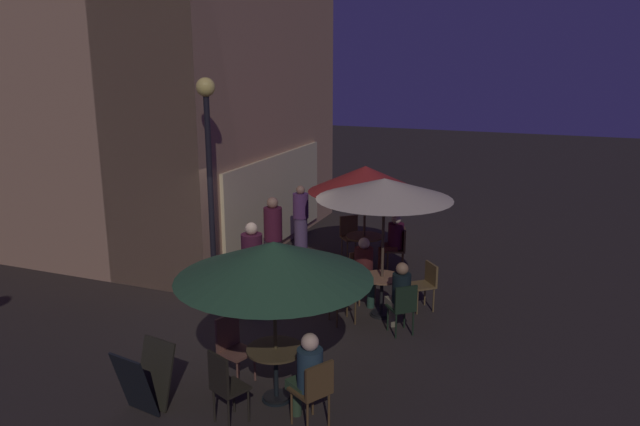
{
  "coord_description": "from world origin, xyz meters",
  "views": [
    {
      "loc": [
        -8.52,
        -4.88,
        4.53
      ],
      "look_at": [
        2.13,
        -0.71,
        1.56
      ],
      "focal_mm": 34.11,
      "sensor_mm": 36.0,
      "label": 1
    }
  ],
  "objects": [
    {
      "name": "patio_umbrella_1",
      "position": [
        -1.88,
        -1.65,
        1.99
      ],
      "size": [
        2.57,
        2.57,
        2.24
      ],
      "color": "black",
      "rests_on": "ground"
    },
    {
      "name": "street_lamp_near_corner",
      "position": [
        0.41,
        0.67,
        2.92
      ],
      "size": [
        0.32,
        0.32,
        4.18
      ],
      "color": "black",
      "rests_on": "ground"
    },
    {
      "name": "ground_plane",
      "position": [
        0.0,
        0.0,
        0.0
      ],
      "size": [
        60.0,
        60.0,
        0.0
      ],
      "primitive_type": "plane",
      "color": "#2D2520"
    },
    {
      "name": "patron_seated_3",
      "position": [
        3.76,
        -1.78,
        0.69
      ],
      "size": [
        0.43,
        0.53,
        1.23
      ],
      "rotation": [
        0.0,
        0.0,
        1.87
      ],
      "color": "#552219",
      "rests_on": "ground"
    },
    {
      "name": "cafe_chair_4",
      "position": [
        -1.62,
        -0.84,
        0.57
      ],
      "size": [
        0.53,
        0.53,
        0.97
      ],
      "rotation": [
        0.0,
        0.0,
        -1.88
      ],
      "color": "brown",
      "rests_on": "ground"
    },
    {
      "name": "cafe_chair_3",
      "position": [
        0.72,
        -1.59,
        0.57
      ],
      "size": [
        0.61,
        0.61,
        0.92
      ],
      "rotation": [
        0.0,
        0.0,
        -0.82
      ],
      "color": "#4F381D",
      "rests_on": "ground"
    },
    {
      "name": "patron_standing_4",
      "position": [
        2.07,
        0.28,
        0.91
      ],
      "size": [
        0.37,
        0.37,
        1.81
      ],
      "rotation": [
        0.0,
        0.0,
        2.59
      ],
      "color": "slate",
      "rests_on": "ground"
    },
    {
      "name": "cafe_chair_6",
      "position": [
        -2.31,
        -2.38,
        0.57
      ],
      "size": [
        0.57,
        0.57,
        0.92
      ],
      "rotation": [
        0.0,
        0.0,
        1.04
      ],
      "color": "brown",
      "rests_on": "ground"
    },
    {
      "name": "cafe_chair_0",
      "position": [
        0.66,
        -2.76,
        0.54
      ],
      "size": [
        0.55,
        0.55,
        0.9
      ],
      "rotation": [
        0.0,
        0.0,
        0.71
      ],
      "color": "black",
      "rests_on": "ground"
    },
    {
      "name": "cafe_chair_1",
      "position": [
        1.87,
        -2.89,
        0.54
      ],
      "size": [
        0.58,
        0.58,
        0.88
      ],
      "rotation": [
        0.0,
        0.0,
        2.27
      ],
      "color": "brown",
      "rests_on": "ground"
    },
    {
      "name": "menu_sandwich_board",
      "position": [
        -2.73,
        -0.17,
        0.45
      ],
      "size": [
        0.72,
        0.65,
        0.88
      ],
      "rotation": [
        0.0,
        0.0,
        -0.17
      ],
      "color": "black",
      "rests_on": "ground"
    },
    {
      "name": "cafe_table_2",
      "position": [
        3.58,
        -1.18,
        0.56
      ],
      "size": [
        0.8,
        0.8,
        0.74
      ],
      "color": "black",
      "rests_on": "ground"
    },
    {
      "name": "patron_seated_2",
      "position": [
        -2.24,
        -2.25,
        0.71
      ],
      "size": [
        0.46,
        0.52,
        1.26
      ],
      "rotation": [
        0.0,
        0.0,
        1.04
      ],
      "color": "#2E4328",
      "rests_on": "ground"
    },
    {
      "name": "cafe_chair_2",
      "position": [
        1.86,
        -1.65,
        0.56
      ],
      "size": [
        0.58,
        0.58,
        0.94
      ],
      "rotation": [
        0.0,
        0.0,
        -2.35
      ],
      "color": "brown",
      "rests_on": "ground"
    },
    {
      "name": "cafe_chair_5",
      "position": [
        -2.65,
        -1.31,
        0.59
      ],
      "size": [
        0.51,
        0.51,
        1.0
      ],
      "rotation": [
        0.0,
        0.0,
        -0.42
      ],
      "color": "black",
      "rests_on": "ground"
    },
    {
      "name": "cafe_chair_8",
      "position": [
        4.19,
        -0.65,
        0.59
      ],
      "size": [
        0.61,
        0.61,
        0.97
      ],
      "rotation": [
        0.0,
        0.0,
        -2.44
      ],
      "color": "brown",
      "rests_on": "ground"
    },
    {
      "name": "patio_umbrella_2",
      "position": [
        3.58,
        -1.18,
        2.0
      ],
      "size": [
        2.45,
        2.45,
        2.28
      ],
      "color": "black",
      "rests_on": "ground"
    },
    {
      "name": "patron_standing_6",
      "position": [
        3.81,
        0.42,
        0.85
      ],
      "size": [
        0.36,
        0.36,
        1.69
      ],
      "rotation": [
        0.0,
        0.0,
        0.73
      ],
      "color": "#594166",
      "rests_on": "ground"
    },
    {
      "name": "cafe_table_0",
      "position": [
        1.31,
        -2.21,
        0.54
      ],
      "size": [
        0.72,
        0.72,
        0.74
      ],
      "color": "black",
      "rests_on": "ground"
    },
    {
      "name": "cafe_building",
      "position": [
        3.27,
        3.23,
        4.08
      ],
      "size": [
        7.08,
        6.37,
        8.18
      ],
      "color": "tan",
      "rests_on": "ground"
    },
    {
      "name": "patio_umbrella_0",
      "position": [
        1.31,
        -2.21,
        2.32
      ],
      "size": [
        2.35,
        2.35,
        2.51
      ],
      "color": "black",
      "rests_on": "ground"
    },
    {
      "name": "cafe_table_1",
      "position": [
        -1.88,
        -1.65,
        0.57
      ],
      "size": [
        0.78,
        0.78,
        0.76
      ],
      "color": "black",
      "rests_on": "ground"
    },
    {
      "name": "cafe_chair_7",
      "position": [
        3.8,
        -1.92,
        0.55
      ],
      "size": [
        0.51,
        0.51,
        0.92
      ],
      "rotation": [
        0.0,
        0.0,
        1.87
      ],
      "color": "brown",
      "rests_on": "ground"
    },
    {
      "name": "patron_seated_0",
      "position": [
        0.77,
        -2.67,
        0.7
      ],
      "size": [
        0.5,
        0.48,
        1.25
      ],
      "rotation": [
        0.0,
        0.0,
        0.71
      ],
      "color": "#7D7353",
      "rests_on": "ground"
    },
    {
      "name": "patron_standing_5",
      "position": [
        0.47,
        -0.08,
        0.87
      ],
      "size": [
        0.38,
        0.38,
        1.73
      ],
      "rotation": [
        0.0,
        0.0,
        0.48
      ],
      "color": "black",
      "rests_on": "ground"
    },
    {
      "name": "patron_seated_1",
      "position": [
        1.76,
        -1.76,
        0.72
      ],
      "size": [
        0.53,
        0.53,
        1.26
      ],
      "rotation": [
        0.0,
        0.0,
        -2.35
      ],
      "color": "#264331",
      "rests_on": "ground"
    }
  ]
}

